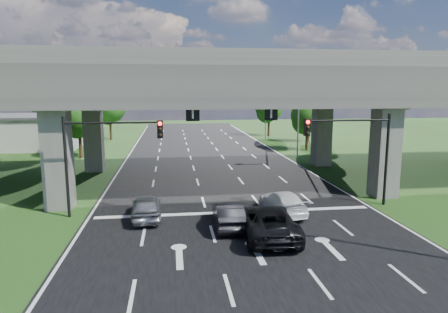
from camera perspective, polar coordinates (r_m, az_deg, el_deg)
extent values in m
plane|color=#224014|center=(21.65, 3.19, -10.79)|extent=(160.00, 160.00, 0.00)
cube|color=black|center=(31.10, -0.22, -4.43)|extent=(18.00, 120.00, 0.03)
cube|color=#383633|center=(32.17, -0.69, 10.39)|extent=(80.00, 15.00, 2.00)
cube|color=#605D58|center=(25.07, 1.33, 14.07)|extent=(80.00, 0.50, 1.00)
cube|color=#605D58|center=(39.43, -1.97, 12.40)|extent=(80.00, 0.50, 1.00)
cube|color=#605D58|center=(27.22, -22.70, 0.30)|extent=(1.60, 1.60, 7.00)
cube|color=#605D58|center=(38.82, -18.14, 3.11)|extent=(1.60, 1.60, 7.00)
cube|color=#605D58|center=(30.14, 22.04, 1.18)|extent=(1.60, 1.60, 7.00)
cube|color=#605D58|center=(40.93, 13.80, 3.62)|extent=(1.60, 1.60, 7.00)
cube|color=black|center=(25.02, -4.49, 6.03)|extent=(0.85, 0.06, 0.85)
cube|color=black|center=(25.77, 6.75, 6.10)|extent=(0.85, 0.06, 0.85)
cube|color=#9E9E99|center=(59.51, -29.38, 2.98)|extent=(20.00, 10.00, 4.00)
cylinder|color=black|center=(28.01, 22.19, -0.46)|extent=(0.18, 0.18, 6.00)
cylinder|color=black|center=(26.45, 17.33, 4.95)|extent=(5.50, 0.12, 0.12)
cube|color=black|center=(25.28, 11.78, 4.08)|extent=(0.35, 0.28, 1.05)
sphere|color=#FF0C05|center=(25.10, 11.92, 4.84)|extent=(0.22, 0.22, 0.22)
cylinder|color=black|center=(25.14, -21.61, -1.49)|extent=(0.18, 0.18, 6.00)
cylinder|color=black|center=(24.26, -15.66, 4.66)|extent=(5.50, 0.12, 0.12)
cube|color=black|center=(23.88, -9.12, 3.85)|extent=(0.35, 0.28, 1.05)
sphere|color=#FF0C05|center=(23.69, -9.15, 4.66)|extent=(0.22, 0.22, 0.22)
cylinder|color=gray|center=(46.28, 10.60, 6.24)|extent=(0.16, 0.16, 10.00)
cylinder|color=gray|center=(45.83, 8.96, 12.14)|extent=(3.00, 0.10, 0.10)
cube|color=gray|center=(45.43, 7.10, 12.08)|extent=(0.60, 0.25, 0.18)
cylinder|color=gray|center=(61.68, 5.98, 7.13)|extent=(0.16, 0.16, 10.00)
cylinder|color=gray|center=(61.34, 4.67, 11.53)|extent=(3.00, 0.10, 0.10)
cube|color=gray|center=(61.04, 3.26, 11.46)|extent=(0.60, 0.25, 0.18)
cylinder|color=black|center=(47.42, -19.84, 1.85)|extent=(0.36, 0.36, 3.30)
sphere|color=#174E14|center=(47.14, -20.05, 5.46)|extent=(4.50, 4.50, 4.50)
sphere|color=#174E14|center=(46.70, -19.74, 7.11)|extent=(3.60, 3.60, 3.60)
sphere|color=#174E14|center=(47.66, -20.23, 4.40)|extent=(3.30, 3.30, 3.30)
cylinder|color=black|center=(55.86, -21.12, 2.62)|extent=(0.36, 0.36, 2.86)
sphere|color=#174E14|center=(55.64, -21.28, 5.28)|extent=(3.90, 3.90, 3.90)
sphere|color=#174E14|center=(55.19, -21.02, 6.49)|extent=(3.12, 3.12, 3.12)
sphere|color=#174E14|center=(56.15, -21.43, 4.51)|extent=(2.86, 2.86, 2.86)
cylinder|color=black|center=(62.88, -15.89, 3.90)|extent=(0.36, 0.36, 3.52)
sphere|color=#174E14|center=(62.67, -16.03, 6.81)|extent=(4.80, 4.80, 4.80)
sphere|color=#174E14|center=(62.28, -15.76, 8.14)|extent=(3.84, 3.84, 3.84)
sphere|color=#174E14|center=(63.16, -16.20, 5.95)|extent=(3.52, 3.52, 3.52)
cylinder|color=black|center=(51.16, 11.77, 2.61)|extent=(0.36, 0.36, 3.08)
sphere|color=#174E14|center=(50.91, 11.87, 5.74)|extent=(4.20, 4.20, 4.20)
sphere|color=#174E14|center=(50.69, 12.47, 7.13)|extent=(3.36, 3.36, 3.36)
sphere|color=#174E14|center=(51.24, 11.38, 4.84)|extent=(3.08, 3.08, 3.08)
cylinder|color=black|center=(59.66, 11.97, 3.45)|extent=(0.36, 0.36, 2.86)
sphere|color=#174E14|center=(59.45, 12.06, 5.95)|extent=(3.90, 3.90, 3.90)
sphere|color=#174E14|center=(59.25, 12.56, 7.05)|extent=(3.12, 3.12, 3.12)
sphere|color=#174E14|center=(59.78, 11.63, 5.23)|extent=(2.86, 2.86, 2.86)
cylinder|color=black|center=(66.13, 6.40, 4.37)|extent=(0.36, 0.36, 3.30)
sphere|color=#174E14|center=(65.93, 6.44, 6.96)|extent=(4.50, 4.50, 4.50)
sphere|color=#174E14|center=(65.69, 6.87, 8.12)|extent=(3.60, 3.60, 3.60)
sphere|color=#174E14|center=(66.29, 6.09, 6.20)|extent=(3.30, 3.30, 3.30)
imported|color=#95979C|center=(23.97, -11.05, -7.04)|extent=(1.93, 4.32, 1.44)
imported|color=black|center=(22.20, 0.63, -8.29)|extent=(1.55, 4.22, 1.38)
imported|color=white|center=(24.84, 8.39, -6.50)|extent=(2.29, 4.76, 1.34)
imported|color=black|center=(20.90, 6.32, -9.20)|extent=(2.97, 5.84, 1.58)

